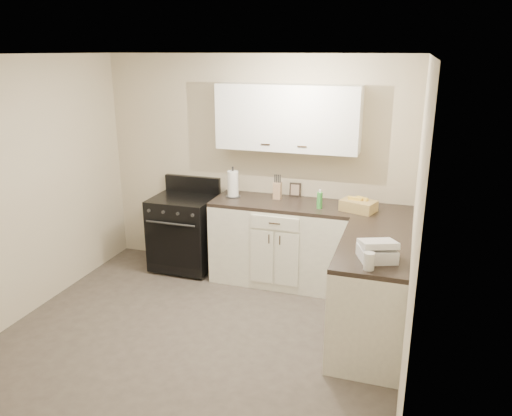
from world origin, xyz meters
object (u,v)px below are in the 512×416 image
(wicker_basket, at_px, (358,206))
(knife_block, at_px, (277,191))
(stove, at_px, (184,232))
(paper_towel, at_px, (233,184))
(countertop_grill, at_px, (377,253))

(wicker_basket, bearing_deg, knife_block, 169.37)
(knife_block, bearing_deg, stove, -174.24)
(paper_towel, bearing_deg, countertop_grill, -37.74)
(countertop_grill, bearing_deg, wicker_basket, 82.11)
(stove, height_order, knife_block, knife_block)
(stove, distance_m, wicker_basket, 2.10)
(wicker_basket, bearing_deg, paper_towel, 175.95)
(wicker_basket, bearing_deg, countertop_grill, -76.63)
(countertop_grill, bearing_deg, knife_block, 109.64)
(paper_towel, bearing_deg, stove, -174.14)
(stove, xyz_separation_m, countertop_grill, (2.32, -1.26, 0.53))
(stove, bearing_deg, countertop_grill, -28.53)
(knife_block, height_order, wicker_basket, knife_block)
(paper_towel, height_order, wicker_basket, paper_towel)
(paper_towel, distance_m, wicker_basket, 1.43)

